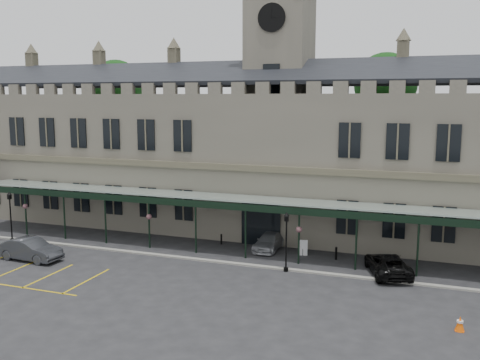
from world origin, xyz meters
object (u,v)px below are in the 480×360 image
(station_building, at_px, (279,158))
(car_left_b, at_px, (30,249))
(clock_tower, at_px, (280,81))
(lamp_post_left, at_px, (10,212))
(sign_board, at_px, (303,248))
(car_taxi, at_px, (269,241))
(car_van, at_px, (388,264))
(lamp_post_mid, at_px, (286,236))
(traffic_cone, at_px, (460,324))

(station_building, relative_size, car_left_b, 12.27)
(clock_tower, bearing_deg, station_building, -90.00)
(clock_tower, xyz_separation_m, lamp_post_left, (-19.48, -11.08, -10.63))
(clock_tower, height_order, sign_board, clock_tower)
(car_left_b, xyz_separation_m, car_taxi, (15.58, 8.58, -0.18))
(lamp_post_left, xyz_separation_m, car_van, (29.64, 2.01, -1.78))
(lamp_post_mid, distance_m, sign_board, 4.42)
(car_taxi, distance_m, car_van, 9.66)
(station_building, xyz_separation_m, lamp_post_left, (-19.48, -11.00, -3.98))
(car_left_b, relative_size, car_taxi, 1.14)
(clock_tower, relative_size, car_taxi, 5.77)
(lamp_post_left, xyz_separation_m, car_left_b, (4.91, -3.49, -1.68))
(traffic_cone, xyz_separation_m, car_van, (-4.17, 7.78, 0.32))
(lamp_post_mid, height_order, car_van, lamp_post_mid)
(sign_board, relative_size, car_van, 0.24)
(station_building, bearing_deg, clock_tower, 90.00)
(car_left_b, bearing_deg, lamp_post_left, 57.90)
(clock_tower, distance_m, car_van, 18.43)
(clock_tower, bearing_deg, sign_board, -60.45)
(car_van, bearing_deg, car_taxi, -37.56)
(car_van, bearing_deg, traffic_cone, 99.27)
(sign_board, xyz_separation_m, car_left_b, (-18.41, -7.83, 0.22))
(lamp_post_mid, bearing_deg, sign_board, 86.69)
(station_building, distance_m, car_left_b, 21.32)
(car_taxi, bearing_deg, station_building, 101.27)
(lamp_post_mid, xyz_separation_m, car_van, (6.56, 1.67, -1.74))
(lamp_post_left, bearing_deg, sign_board, 10.53)
(station_building, distance_m, traffic_cone, 22.89)
(traffic_cone, height_order, car_van, car_van)
(lamp_post_left, relative_size, car_left_b, 0.86)
(lamp_post_left, height_order, lamp_post_mid, lamp_post_left)
(lamp_post_left, distance_m, car_van, 29.76)
(sign_board, height_order, car_van, car_van)
(car_van, bearing_deg, station_building, -60.47)
(car_van, bearing_deg, sign_board, -39.14)
(car_taxi, bearing_deg, sign_board, -13.33)
(traffic_cone, bearing_deg, car_left_b, 175.48)
(sign_board, xyz_separation_m, car_van, (6.33, -2.33, 0.12))
(sign_board, distance_m, car_taxi, 2.93)
(station_building, xyz_separation_m, sign_board, (3.83, -6.67, -5.88))
(lamp_post_left, relative_size, sign_board, 3.50)
(sign_board, relative_size, car_left_b, 0.24)
(lamp_post_left, xyz_separation_m, lamp_post_mid, (23.08, 0.33, -0.04))
(clock_tower, distance_m, lamp_post_mid, 15.57)
(station_building, height_order, car_taxi, station_building)
(clock_tower, bearing_deg, lamp_post_mid, -71.50)
(car_taxi, bearing_deg, lamp_post_left, -164.38)
(traffic_cone, bearing_deg, lamp_post_mid, 150.34)
(station_building, height_order, car_left_b, station_building)
(clock_tower, distance_m, lamp_post_left, 24.81)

